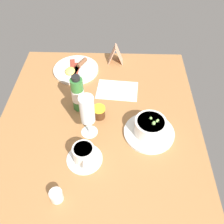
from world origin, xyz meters
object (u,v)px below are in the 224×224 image
at_px(jam_jar, 100,112).
at_px(breakfast_plate, 76,69).
at_px(menu_card, 116,54).
at_px(cutlery_setting, 116,90).
at_px(coffee_cup, 84,155).
at_px(porridge_bowl, 150,128).
at_px(creamer_jug, 57,196).
at_px(sauce_bottle_green, 78,94).
at_px(wine_glass, 87,111).

bearing_deg(jam_jar, breakfast_plate, 24.96).
bearing_deg(menu_card, cutlery_setting, -177.70).
relative_size(cutlery_setting, menu_card, 2.05).
xyz_separation_m(coffee_cup, jam_jar, (0.21, -0.04, -0.00)).
height_order(porridge_bowl, cutlery_setting, porridge_bowl).
height_order(creamer_jug, breakfast_plate, creamer_jug).
xyz_separation_m(jam_jar, menu_card, (0.39, -0.06, 0.02)).
height_order(porridge_bowl, jam_jar, porridge_bowl).
bearing_deg(porridge_bowl, cutlery_setting, 28.49).
relative_size(sauce_bottle_green, breakfast_plate, 0.77).
bearing_deg(coffee_cup, menu_card, -9.53).
xyz_separation_m(coffee_cup, creamer_jug, (-0.15, 0.07, -0.01)).
xyz_separation_m(porridge_bowl, menu_card, (0.47, 0.14, 0.01)).
bearing_deg(wine_glass, coffee_cup, 177.12).
distance_m(cutlery_setting, sauce_bottle_green, 0.21).
relative_size(porridge_bowl, jam_jar, 3.74).
height_order(coffee_cup, wine_glass, wine_glass).
bearing_deg(cutlery_setting, coffee_cup, 163.89).
distance_m(creamer_jug, menu_card, 0.77).
bearing_deg(coffee_cup, sauce_bottle_green, 10.68).
height_order(cutlery_setting, sauce_bottle_green, sauce_bottle_green).
xyz_separation_m(coffee_cup, sauce_bottle_green, (0.26, 0.05, 0.05)).
xyz_separation_m(creamer_jug, sauce_bottle_green, (0.41, -0.02, 0.06)).
xyz_separation_m(sauce_bottle_green, menu_card, (0.34, -0.15, -0.03)).
xyz_separation_m(wine_glass, breakfast_plate, (0.39, 0.11, -0.11)).
bearing_deg(cutlery_setting, jam_jar, 158.23).
bearing_deg(sauce_bottle_green, coffee_cup, -169.32).
bearing_deg(cutlery_setting, breakfast_plate, 56.45).
bearing_deg(creamer_jug, porridge_bowl, -48.70).
relative_size(porridge_bowl, coffee_cup, 1.51).
bearing_deg(porridge_bowl, breakfast_plate, 41.58).
bearing_deg(breakfast_plate, coffee_cup, -169.07).
distance_m(cutlery_setting, breakfast_plate, 0.25).
bearing_deg(menu_card, porridge_bowl, -162.91).
xyz_separation_m(wine_glass, menu_card, (0.47, -0.09, -0.08)).
bearing_deg(sauce_bottle_green, jam_jar, -119.02).
bearing_deg(porridge_bowl, coffee_cup, 117.69).
height_order(creamer_jug, sauce_bottle_green, sauce_bottle_green).
height_order(cutlery_setting, creamer_jug, creamer_jug).
relative_size(cutlery_setting, sauce_bottle_green, 1.14).
xyz_separation_m(cutlery_setting, coffee_cup, (-0.38, 0.11, 0.03)).
bearing_deg(breakfast_plate, cutlery_setting, -123.55).
bearing_deg(jam_jar, cutlery_setting, -21.77).
bearing_deg(wine_glass, creamer_jug, 164.10).
xyz_separation_m(cutlery_setting, sauce_bottle_green, (-0.12, 0.16, 0.08)).
height_order(wine_glass, sauce_bottle_green, wine_glass).
xyz_separation_m(wine_glass, jam_jar, (0.08, -0.04, -0.10)).
relative_size(coffee_cup, creamer_jug, 2.74).
distance_m(cutlery_setting, jam_jar, 0.18).
bearing_deg(cutlery_setting, sauce_bottle_green, 126.19).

